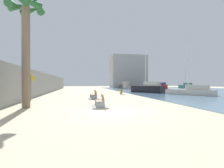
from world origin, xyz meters
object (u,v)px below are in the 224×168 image
Objects in this scene: boat_distant at (162,86)px; boat_outer at (186,86)px; boat_far_left at (192,91)px; bench_near at (100,104)px; boat_nearest at (148,88)px; bench_far at (94,97)px; person_walking at (121,88)px; boat_mid_bay at (125,86)px; person_standing at (122,88)px; palm_tree at (25,26)px; pedestrian_sign at (31,84)px; boat_far_right at (154,88)px.

boat_distant is 7.36m from boat_outer.
bench_near is at bearing -147.23° from boat_far_left.
boat_nearest is (-3.82, 6.69, 0.21)m from boat_far_left.
boat_distant reaches higher than bench_far.
bench_far is 14.56m from boat_far_left.
boat_mid_bay is (7.51, 24.51, -0.21)m from person_walking.
boat_mid_bay is (7.01, 23.28, -0.14)m from person_standing.
palm_tree reaches higher than person_walking.
boat_far_left is (9.68, -3.22, -0.41)m from person_walking.
pedestrian_sign reaches higher than person_walking.
bench_near is at bearing -123.07° from boat_far_right.
bench_far is at bearing -131.72° from boat_far_right.
bench_near is 38.94m from boat_mid_bay.
person_standing is 0.63× the size of pedestrian_sign.
boat_far_right is at bearing 47.98° from palm_tree.
palm_tree reaches higher than boat_far_left.
boat_far_left is (19.54, 8.59, -5.13)m from palm_tree.
boat_outer is 0.76× the size of boat_far_left.
person_walking is at bearing 53.23° from bench_far.
boat_far_left is at bearing -107.87° from boat_distant.
boat_far_right is (20.19, 22.41, -5.04)m from palm_tree.
bench_far is at bearing -138.95° from boat_outer.
bench_near is 6.33m from bench_far.
pedestrian_sign is at bearing 136.99° from bench_near.
bench_far is 0.36× the size of boat_outer.
boat_distant is (21.72, 26.05, 0.53)m from bench_far.
palm_tree is 1.02× the size of boat_nearest.
pedestrian_sign is at bearing -143.73° from boat_outer.
boat_far_right reaches higher than bench_near.
person_standing is at bearing -143.20° from boat_outer.
boat_mid_bay is at bearing 94.46° from boat_far_left.
bench_far is 0.80× the size of pedestrian_sign.
boat_outer reaches higher than boat_mid_bay.
boat_far_left reaches higher than boat_outer.
bench_far is 0.34× the size of boat_mid_bay.
person_walking is 0.32× the size of boat_far_right.
boat_far_right is 0.88× the size of boat_mid_bay.
pedestrian_sign is at bearing -148.09° from person_walking.
palm_tree is 4.64× the size of person_walking.
palm_tree is 7.60m from bench_near.
person_standing is at bearing 51.53° from palm_tree.
boat_nearest is (10.54, 15.93, 0.59)m from bench_near.
person_standing is at bearing 154.13° from boat_far_left.
bench_far is 22.41m from boat_far_right.
boat_far_right is (14.91, 16.73, 0.49)m from bench_far.
pedestrian_sign is (-21.15, -17.33, 0.93)m from boat_far_right.
pedestrian_sign reaches higher than bench_far.
boat_mid_bay is at bearing 162.46° from boat_outer.
person_standing is 13.86m from pedestrian_sign.
boat_mid_bay is at bearing 59.59° from pedestrian_sign.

